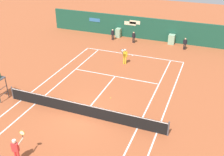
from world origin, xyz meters
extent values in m
plane|color=#A8512D|center=(0.00, 0.00, 0.00)|extent=(80.00, 80.00, 0.00)
cube|color=white|center=(0.00, 11.70, 0.00)|extent=(10.60, 0.10, 0.01)
cube|color=white|center=(-5.30, 0.00, 0.00)|extent=(0.10, 23.40, 0.01)
cube|color=white|center=(-4.00, 0.00, 0.00)|extent=(0.10, 23.40, 0.01)
cube|color=white|center=(4.00, 0.00, 0.00)|extent=(0.10, 23.40, 0.01)
cube|color=white|center=(5.30, 0.00, 0.00)|extent=(0.10, 23.40, 0.01)
cube|color=white|center=(0.00, 6.40, 0.00)|extent=(8.00, 0.10, 0.01)
cube|color=white|center=(0.00, 3.20, 0.00)|extent=(0.10, 6.40, 0.01)
cube|color=white|center=(0.00, 11.55, 0.00)|extent=(0.10, 0.24, 0.01)
cylinder|color=#4C4C51|center=(-6.00, 0.00, 0.53)|extent=(0.10, 0.10, 1.07)
cylinder|color=#4C4C51|center=(6.00, 0.00, 0.53)|extent=(0.10, 0.10, 1.07)
cube|color=black|center=(0.00, 0.00, 0.47)|extent=(12.00, 0.03, 0.95)
cube|color=white|center=(0.00, 0.00, 0.92)|extent=(12.00, 0.04, 0.06)
cube|color=#194C38|center=(0.00, 17.00, 1.31)|extent=(25.00, 0.24, 2.63)
cube|color=beige|center=(-1.47, 16.86, 1.96)|extent=(1.32, 0.02, 0.44)
cube|color=beige|center=(-2.05, 16.86, 1.77)|extent=(1.48, 0.02, 0.44)
cube|color=#2D6BA8|center=(-6.78, 16.86, 1.71)|extent=(1.47, 0.02, 0.44)
cube|color=#8CB793|center=(-3.40, 16.45, 0.55)|extent=(0.56, 0.70, 1.11)
cube|color=#8CB793|center=(3.17, 16.45, 0.56)|extent=(0.70, 0.70, 1.13)
cylinder|color=#47474C|center=(-6.52, 0.07, 0.86)|extent=(0.07, 0.07, 1.72)
cylinder|color=#47474C|center=(-6.52, -0.38, 0.52)|extent=(0.04, 0.81, 0.04)
cylinder|color=#47474C|center=(-6.52, -0.38, 1.03)|extent=(0.04, 0.81, 0.04)
cylinder|color=yellow|center=(0.01, 9.26, 0.39)|extent=(0.13, 0.13, 0.77)
cylinder|color=yellow|center=(-0.15, 9.21, 0.39)|extent=(0.13, 0.13, 0.77)
cube|color=yellow|center=(-0.07, 9.23, 1.05)|extent=(0.39, 0.28, 0.54)
sphere|color=tan|center=(-0.07, 9.23, 1.42)|extent=(0.21, 0.21, 0.21)
cylinder|color=white|center=(-0.07, 9.23, 1.50)|extent=(0.20, 0.20, 0.06)
cylinder|color=yellow|center=(0.14, 9.29, 1.01)|extent=(0.08, 0.08, 0.52)
cylinder|color=tan|center=(-0.20, 8.92, 1.27)|extent=(0.22, 0.53, 0.08)
cylinder|color=black|center=(-0.13, 8.67, 1.38)|extent=(0.03, 0.03, 0.22)
torus|color=black|center=(-0.13, 8.67, 1.63)|extent=(0.30, 0.11, 0.30)
cylinder|color=silver|center=(-0.13, 8.67, 1.63)|extent=(0.25, 0.07, 0.26)
cylinder|color=red|center=(-1.44, -5.31, 0.40)|extent=(0.13, 0.13, 0.79)
cube|color=red|center=(-1.35, -5.30, 1.07)|extent=(0.39, 0.26, 0.55)
sphere|color=beige|center=(-1.35, -5.30, 1.45)|extent=(0.22, 0.22, 0.22)
cylinder|color=white|center=(-1.35, -5.30, 1.53)|extent=(0.21, 0.21, 0.06)
cylinder|color=red|center=(-1.57, -5.34, 1.03)|extent=(0.08, 0.08, 0.53)
cylinder|color=beige|center=(-1.19, -4.99, 1.29)|extent=(0.18, 0.54, 0.08)
cylinder|color=black|center=(-1.24, -4.73, 1.40)|extent=(0.03, 0.03, 0.22)
torus|color=yellow|center=(-1.24, -4.73, 1.65)|extent=(0.30, 0.08, 0.30)
cylinder|color=silver|center=(-1.24, -4.73, 1.65)|extent=(0.26, 0.05, 0.26)
cylinder|color=black|center=(-3.60, 15.20, 0.34)|extent=(0.11, 0.11, 0.68)
cylinder|color=black|center=(-3.75, 15.21, 0.34)|extent=(0.11, 0.11, 0.68)
cube|color=black|center=(-3.67, 15.21, 0.92)|extent=(0.32, 0.20, 0.48)
sphere|color=beige|center=(-3.67, 15.21, 1.26)|extent=(0.19, 0.19, 0.19)
cylinder|color=black|center=(-3.49, 15.19, 0.89)|extent=(0.07, 0.07, 0.46)
cylinder|color=black|center=(-3.86, 15.22, 0.89)|extent=(0.07, 0.07, 0.46)
cylinder|color=black|center=(4.92, 15.19, 0.34)|extent=(0.11, 0.11, 0.68)
cylinder|color=black|center=(4.77, 15.22, 0.34)|extent=(0.11, 0.11, 0.68)
cube|color=black|center=(4.84, 15.21, 0.92)|extent=(0.33, 0.22, 0.48)
sphere|color=tan|center=(4.84, 15.21, 1.25)|extent=(0.19, 0.19, 0.19)
cylinder|color=black|center=(5.03, 15.18, 0.88)|extent=(0.07, 0.07, 0.46)
cylinder|color=black|center=(4.65, 15.24, 0.88)|extent=(0.07, 0.07, 0.46)
cylinder|color=black|center=(-0.97, 15.19, 0.34)|extent=(0.11, 0.11, 0.68)
cylinder|color=black|center=(-1.12, 15.22, 0.34)|extent=(0.11, 0.11, 0.68)
cube|color=black|center=(-1.04, 15.21, 0.92)|extent=(0.33, 0.23, 0.48)
sphere|color=tan|center=(-1.04, 15.21, 1.25)|extent=(0.19, 0.19, 0.19)
cylinder|color=black|center=(-0.86, 15.17, 0.88)|extent=(0.07, 0.07, 0.46)
cylinder|color=black|center=(-1.23, 15.24, 0.88)|extent=(0.07, 0.07, 0.46)
sphere|color=#CCE033|center=(1.00, 2.80, 0.03)|extent=(0.07, 0.07, 0.07)
camera|label=1|loc=(7.65, -13.86, 11.26)|focal=43.55mm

